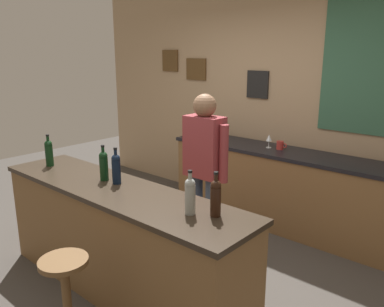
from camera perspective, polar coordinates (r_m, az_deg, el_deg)
The scene contains 15 objects.
ground_plane at distance 3.83m, azimuth -5.39°, elevation -16.55°, with size 10.00×10.00×0.00m, color #423D38.
back_wall at distance 4.91m, azimuth 11.95°, elevation 7.73°, with size 6.00×0.09×2.80m.
bar_counter at distance 3.38m, azimuth -10.61°, elevation -12.31°, with size 2.51×0.60×0.92m.
side_counter at distance 4.63m, azimuth 13.07°, elevation -5.04°, with size 2.83×0.56×0.90m.
bartender at distance 3.61m, azimuth 1.79°, elevation -2.15°, with size 0.52×0.21×1.62m.
bar_stool at distance 2.86m, azimuth -17.87°, elevation -18.29°, with size 0.32×0.32×0.68m.
wine_bottle_a at distance 3.95m, azimuth -20.10°, elevation 0.21°, with size 0.07×0.07×0.31m.
wine_bottle_b at distance 3.38m, azimuth -12.73°, elevation -1.60°, with size 0.07×0.07×0.31m.
wine_bottle_c at distance 3.27m, azimuth -10.97°, elevation -2.03°, with size 0.07×0.07×0.31m.
wine_bottle_d at distance 2.62m, azimuth -0.28°, elevation -6.01°, with size 0.07×0.07×0.31m.
wine_bottle_e at distance 2.59m, azimuth 3.46°, elevation -6.27°, with size 0.07×0.07×0.31m.
wine_glass_a at distance 5.14m, azimuth 2.39°, elevation 3.78°, with size 0.07×0.07×0.16m.
wine_glass_b at distance 4.90m, azimuth 3.25°, elevation 3.23°, with size 0.07×0.07×0.16m.
wine_glass_c at distance 4.59m, azimuth 11.14°, elevation 2.18°, with size 0.07×0.07×0.16m.
coffee_mug at distance 4.55m, azimuth 12.72°, elevation 1.17°, with size 0.12×0.08×0.09m.
Camera 1 is at (2.40, -2.23, 1.98)m, focal length 36.65 mm.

